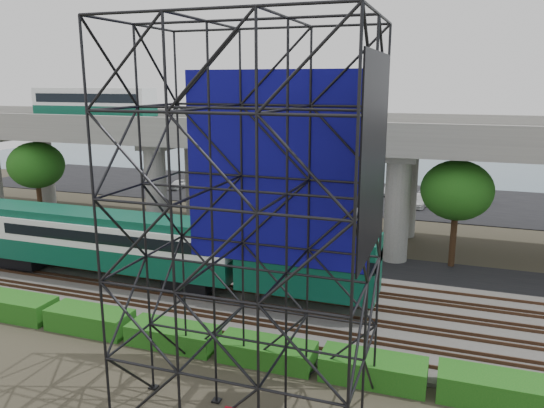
% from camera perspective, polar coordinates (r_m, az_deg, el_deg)
% --- Properties ---
extents(ground, '(140.00, 140.00, 0.00)m').
position_cam_1_polar(ground, '(31.88, -8.27, -11.06)').
color(ground, '#474233').
rests_on(ground, ground).
extents(ballast_bed, '(90.00, 12.00, 0.20)m').
position_cam_1_polar(ballast_bed, '(33.48, -6.69, -9.62)').
color(ballast_bed, slate).
rests_on(ballast_bed, ground).
extents(service_road, '(90.00, 5.00, 0.08)m').
position_cam_1_polar(service_road, '(40.81, -1.47, -5.41)').
color(service_road, black).
rests_on(service_road, ground).
extents(parking_lot, '(90.00, 18.00, 0.08)m').
position_cam_1_polar(parking_lot, '(62.60, 6.15, 1.04)').
color(parking_lot, black).
rests_on(parking_lot, ground).
extents(harbor_water, '(140.00, 40.00, 0.03)m').
position_cam_1_polar(harbor_water, '(83.85, 9.61, 3.95)').
color(harbor_water, '#405C69').
rests_on(harbor_water, ground).
extents(rail_tracks, '(90.00, 9.52, 0.16)m').
position_cam_1_polar(rail_tracks, '(33.41, -6.69, -9.33)').
color(rail_tracks, '#472D1E').
rests_on(rail_tracks, ballast_bed).
extents(commuter_train, '(29.30, 3.06, 4.30)m').
position_cam_1_polar(commuter_train, '(35.27, -15.11, -4.01)').
color(commuter_train, black).
rests_on(commuter_train, rail_tracks).
extents(overpass, '(80.00, 12.00, 12.40)m').
position_cam_1_polar(overpass, '(44.60, -0.64, 6.93)').
color(overpass, '#9E9B93').
rests_on(overpass, ground).
extents(scaffold_tower, '(9.36, 6.36, 15.00)m').
position_cam_1_polar(scaffold_tower, '(19.85, -2.50, -2.93)').
color(scaffold_tower, black).
rests_on(scaffold_tower, ground).
extents(hedge_strip, '(34.60, 1.80, 1.20)m').
position_cam_1_polar(hedge_strip, '(27.80, -10.60, -13.64)').
color(hedge_strip, '#125012').
rests_on(hedge_strip, ground).
extents(trees, '(40.94, 16.94, 7.69)m').
position_cam_1_polar(trees, '(46.32, -4.44, 3.82)').
color(trees, '#382314').
rests_on(trees, ground).
extents(suv, '(5.24, 3.17, 1.36)m').
position_cam_1_polar(suv, '(44.55, -12.60, -3.17)').
color(suv, black).
rests_on(suv, service_road).
extents(parked_cars, '(36.49, 9.70, 1.29)m').
position_cam_1_polar(parked_cars, '(61.69, 7.44, 1.44)').
color(parked_cars, silver).
rests_on(parked_cars, parking_lot).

